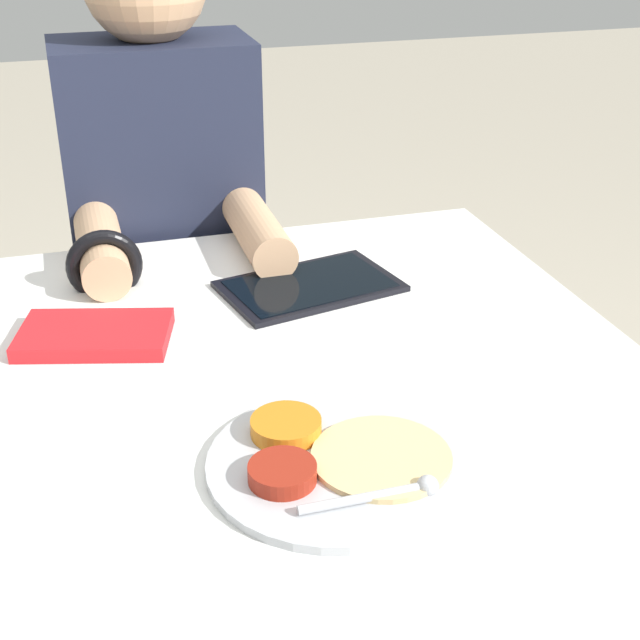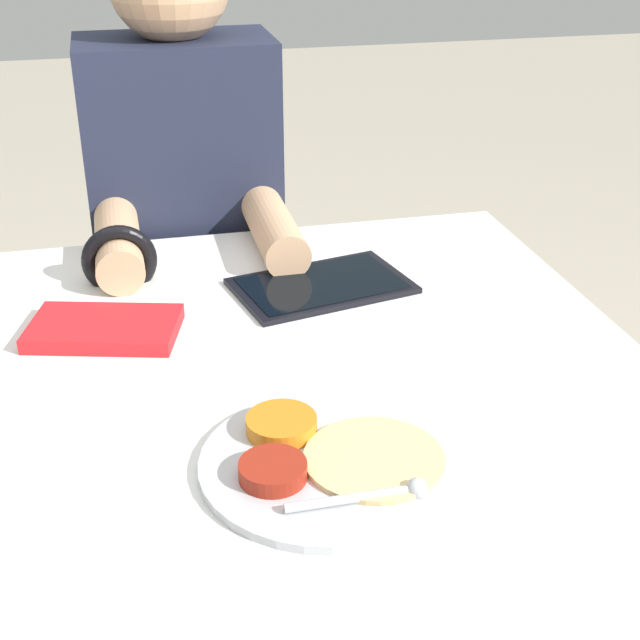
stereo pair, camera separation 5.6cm
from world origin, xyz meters
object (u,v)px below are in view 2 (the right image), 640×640
Objects in this scene: red_notebook at (101,330)px; tablet_device at (318,286)px; person_diner at (188,285)px; thali_tray at (320,461)px.

tablet_device is (0.31, 0.08, -0.00)m from red_notebook.
person_diner is at bearing 71.27° from red_notebook.
tablet_device is 0.43m from person_diner.
thali_tray is at bearing -58.09° from red_notebook.
red_notebook is at bearing -108.73° from person_diner.
tablet_device is at bearing -65.90° from person_diner.
person_diner is at bearing 94.83° from thali_tray.
thali_tray is at bearing -102.90° from tablet_device.
person_diner reaches higher than tablet_device.
person_diner is (-0.07, 0.78, -0.15)m from thali_tray.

